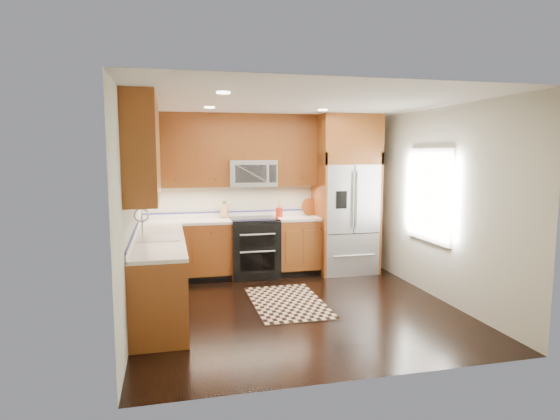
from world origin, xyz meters
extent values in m
plane|color=black|center=(0.00, 0.00, 0.00)|extent=(4.00, 4.00, 0.00)
cube|color=beige|center=(0.00, 2.00, 1.30)|extent=(4.00, 0.02, 2.60)
cube|color=beige|center=(-2.00, 0.00, 1.30)|extent=(0.02, 4.00, 2.60)
cube|color=beige|center=(2.00, 0.00, 1.30)|extent=(0.02, 4.00, 2.60)
cube|color=white|center=(1.98, 0.20, 1.40)|extent=(0.04, 1.10, 1.30)
cube|color=white|center=(1.97, 0.20, 1.40)|extent=(0.02, 0.95, 1.15)
cube|color=brown|center=(-1.31, 1.70, 0.45)|extent=(1.37, 0.60, 0.90)
cube|color=brown|center=(0.49, 1.70, 0.45)|extent=(0.72, 0.60, 0.90)
cube|color=brown|center=(-1.70, 0.20, 0.45)|extent=(0.60, 2.40, 0.90)
cube|color=silver|center=(-0.57, 1.70, 0.92)|extent=(2.85, 0.62, 0.04)
cube|color=silver|center=(-1.70, 0.20, 0.92)|extent=(0.62, 2.40, 0.04)
cube|color=brown|center=(-0.57, 1.83, 1.83)|extent=(2.85, 0.33, 0.75)
cube|color=brown|center=(-1.83, 0.20, 1.83)|extent=(0.33, 2.40, 0.75)
cube|color=brown|center=(-0.57, 1.83, 2.40)|extent=(2.85, 0.33, 0.40)
cube|color=brown|center=(-1.83, 0.20, 2.40)|extent=(0.33, 2.40, 0.40)
cube|color=black|center=(-0.25, 1.67, 0.46)|extent=(0.76, 0.64, 0.92)
cube|color=black|center=(-0.25, 1.67, 0.94)|extent=(0.76, 0.60, 0.02)
cube|color=black|center=(-0.25, 1.35, 0.62)|extent=(0.55, 0.01, 0.18)
cube|color=black|center=(-0.25, 1.35, 0.30)|extent=(0.55, 0.01, 0.28)
cylinder|color=#B2B2B7|center=(-0.25, 1.33, 0.74)|extent=(0.55, 0.02, 0.02)
cylinder|color=#B2B2B7|center=(-0.25, 1.33, 0.47)|extent=(0.55, 0.02, 0.02)
cube|color=#B2B2B7|center=(-0.25, 1.80, 1.66)|extent=(0.76, 0.40, 0.42)
cube|color=black|center=(-0.30, 1.60, 1.66)|extent=(0.50, 0.01, 0.28)
cube|color=#B2B2B7|center=(1.30, 1.63, 0.90)|extent=(0.90, 0.74, 1.80)
cube|color=black|center=(1.30, 1.26, 1.25)|extent=(0.01, 0.01, 1.08)
cube|color=black|center=(1.08, 1.25, 1.25)|extent=(0.18, 0.01, 0.28)
cube|color=brown|center=(0.83, 1.63, 1.00)|extent=(0.04, 0.74, 2.00)
cube|color=brown|center=(1.77, 1.63, 1.00)|extent=(0.04, 0.74, 2.00)
cube|color=brown|center=(1.30, 1.63, 2.20)|extent=(0.98, 0.74, 0.80)
cube|color=#B2B2B7|center=(-1.70, 0.20, 0.95)|extent=(0.50, 0.42, 0.02)
cylinder|color=#B2B2B7|center=(-1.90, 0.42, 1.08)|extent=(0.02, 0.02, 0.28)
torus|color=#B2B2B7|center=(-1.90, 0.34, 1.22)|extent=(0.18, 0.02, 0.18)
cube|color=black|center=(-0.06, 0.22, 0.01)|extent=(0.92, 1.54, 0.01)
cube|color=#A58150|center=(-0.69, 1.89, 1.05)|extent=(0.14, 0.16, 0.21)
cylinder|color=maroon|center=(0.19, 1.75, 1.02)|extent=(0.13, 0.13, 0.15)
cylinder|color=brown|center=(0.72, 1.82, 0.95)|extent=(0.38, 0.38, 0.02)
camera|label=1|loc=(-1.57, -5.63, 1.99)|focal=30.00mm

